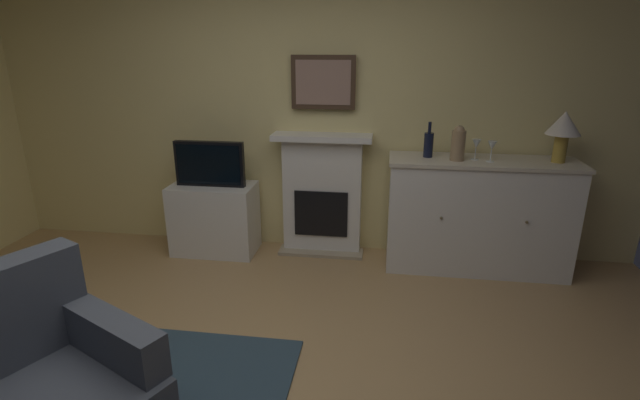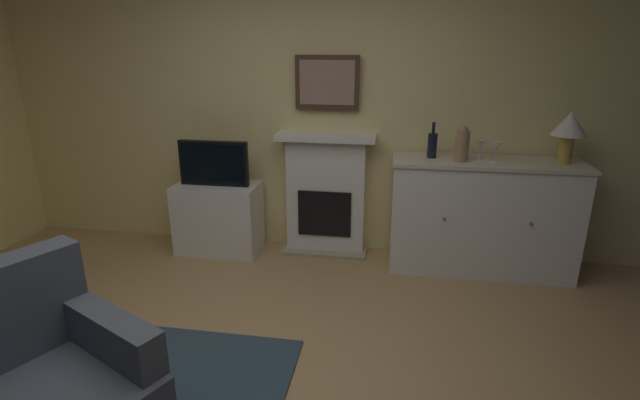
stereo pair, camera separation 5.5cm
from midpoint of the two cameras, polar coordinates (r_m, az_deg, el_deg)
name	(u,v)px [view 2 (the right image)]	position (r m, az deg, el deg)	size (l,w,h in m)	color
wall_rear	(312,88)	(4.22, -0.65, 13.42)	(5.83, 0.06, 2.95)	#EAD68C
fireplace_unit	(326,194)	(4.25, 1.09, 0.71)	(0.87, 0.30, 1.10)	white
framed_picture	(327,82)	(4.11, 1.27, 14.08)	(0.55, 0.04, 0.45)	#473323
sideboard_cabinet	(482,216)	(4.14, 19.40, -1.90)	(1.51, 0.49, 0.96)	white
table_lamp	(569,128)	(4.10, 28.35, 7.73)	(0.26, 0.26, 0.40)	#B79338
wine_bottle	(432,145)	(3.96, 13.86, 6.54)	(0.08, 0.08, 0.29)	black
wine_glass_left	(480,145)	(3.96, 19.27, 6.27)	(0.07, 0.07, 0.16)	silver
wine_glass_center	(496,147)	(3.93, 20.98, 5.99)	(0.07, 0.07, 0.16)	silver
vase_decorative	(462,144)	(3.89, 17.25, 6.54)	(0.11, 0.11, 0.28)	#9E7F5B
tv_cabinet	(219,218)	(4.42, -11.85, -2.12)	(0.75, 0.42, 0.64)	white
tv_set	(214,163)	(4.25, -12.42, 4.36)	(0.62, 0.07, 0.40)	black
armchair	(38,390)	(2.57, -30.51, -19.27)	(1.06, 1.04, 0.92)	#474C56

